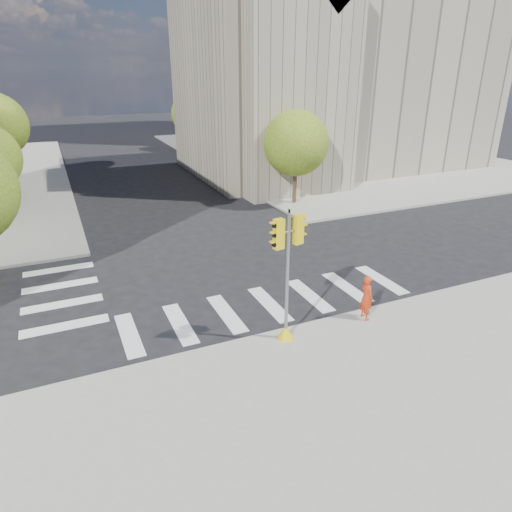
{
  "coord_description": "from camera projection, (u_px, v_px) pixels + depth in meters",
  "views": [
    {
      "loc": [
        -7.01,
        -16.15,
        8.57
      ],
      "look_at": [
        -0.65,
        -1.92,
        2.1
      ],
      "focal_mm": 32.0,
      "sensor_mm": 36.0,
      "label": 1
    }
  ],
  "objects": [
    {
      "name": "ground",
      "position": [
        252.0,
        283.0,
        19.55
      ],
      "size": [
        160.0,
        160.0,
        0.0
      ],
      "primitive_type": "plane",
      "color": "black",
      "rests_on": "ground"
    },
    {
      "name": "sidewalk_near",
      "position": [
        447.0,
        476.0,
        10.25
      ],
      "size": [
        30.0,
        14.0,
        0.15
      ],
      "primitive_type": "cube",
      "color": "gray",
      "rests_on": "ground"
    },
    {
      "name": "sidewalk_far_right",
      "position": [
        325.0,
        153.0,
        48.99
      ],
      "size": [
        28.0,
        40.0,
        0.15
      ],
      "primitive_type": "cube",
      "color": "gray",
      "rests_on": "ground"
    },
    {
      "name": "civic_building",
      "position": [
        329.0,
        84.0,
        38.77
      ],
      "size": [
        26.0,
        16.0,
        19.39
      ],
      "color": "gray",
      "rests_on": "ground"
    },
    {
      "name": "office_tower",
      "position": [
        278.0,
        12.0,
        57.51
      ],
      "size": [
        20.0,
        18.0,
        30.0
      ],
      "primitive_type": "cube",
      "color": "#9EA0A3",
      "rests_on": "ground"
    },
    {
      "name": "tree_re_near",
      "position": [
        296.0,
        143.0,
        29.26
      ],
      "size": [
        4.2,
        4.2,
        6.16
      ],
      "color": "#382616",
      "rests_on": "ground"
    },
    {
      "name": "tree_re_mid",
      "position": [
        229.0,
        120.0,
        39.26
      ],
      "size": [
        4.6,
        4.6,
        6.66
      ],
      "color": "#382616",
      "rests_on": "ground"
    },
    {
      "name": "tree_re_far",
      "position": [
        190.0,
        114.0,
        49.57
      ],
      "size": [
        4.0,
        4.0,
        5.88
      ],
      "color": "#382616",
      "rests_on": "ground"
    },
    {
      "name": "lamp_near",
      "position": [
        275.0,
        128.0,
        32.62
      ],
      "size": [
        0.35,
        0.18,
        8.11
      ],
      "color": "black",
      "rests_on": "sidewalk_far_right"
    },
    {
      "name": "lamp_far",
      "position": [
        212.0,
        111.0,
        44.42
      ],
      "size": [
        0.35,
        0.18,
        8.11
      ],
      "color": "black",
      "rests_on": "sidewalk_far_right"
    },
    {
      "name": "traffic_signal",
      "position": [
        287.0,
        287.0,
        14.59
      ],
      "size": [
        1.08,
        0.56,
        4.5
      ],
      "rotation": [
        0.0,
        0.0,
        0.19
      ],
      "color": "#DEBC0B",
      "rests_on": "sidewalk_near"
    },
    {
      "name": "photographer",
      "position": [
        366.0,
        297.0,
        16.22
      ],
      "size": [
        0.42,
        0.62,
        1.68
      ],
      "primitive_type": "imported",
      "rotation": [
        0.0,
        0.0,
        1.54
      ],
      "color": "red",
      "rests_on": "sidewalk_near"
    }
  ]
}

